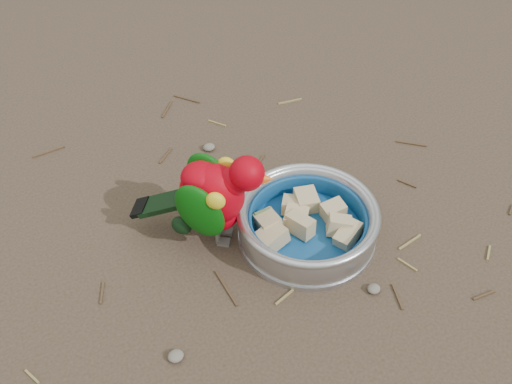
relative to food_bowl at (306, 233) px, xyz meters
name	(u,v)px	position (x,y,z in m)	size (l,w,h in m)	color
ground	(245,266)	(-0.11, -0.01, -0.01)	(60.00, 60.00, 0.00)	#433429
food_bowl	(306,233)	(0.00, 0.00, 0.00)	(0.21, 0.21, 0.02)	#B2B2BA
bowl_wall	(308,220)	(0.00, 0.00, 0.03)	(0.21, 0.21, 0.04)	#B2B2BA
fruit_wedges	(307,223)	(0.00, 0.00, 0.02)	(0.13, 0.13, 0.03)	tan
lory_parrot	(215,201)	(-0.12, 0.06, 0.07)	(0.09, 0.20, 0.16)	#A8000E
ground_debris	(265,243)	(-0.07, 0.01, -0.01)	(0.90, 0.80, 0.01)	olive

